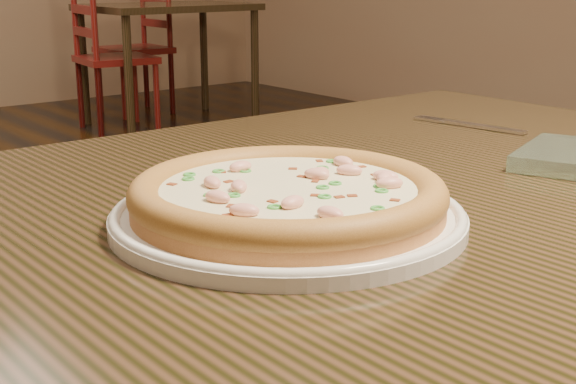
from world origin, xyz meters
TOP-DOWN VIEW (x-y plane):
  - hero_table at (-0.10, -0.69)m, footprint 1.20×0.80m
  - plate at (-0.22, -0.74)m, footprint 0.31×0.31m
  - pizza at (-0.22, -0.74)m, footprint 0.28×0.28m
  - fork at (0.26, -0.56)m, footprint 0.04×0.18m
  - bg_table_right at (1.98, 3.21)m, footprint 1.00×0.70m
  - chair_c at (1.56, 3.23)m, footprint 0.47×0.47m
  - chair_d at (2.03, 3.68)m, footprint 0.42×0.42m

SIDE VIEW (x-z plane):
  - chair_c at x=1.56m, z-range -0.04..0.91m
  - chair_d at x=2.03m, z-range -0.04..0.91m
  - hero_table at x=-0.10m, z-range 0.28..1.03m
  - bg_table_right at x=1.98m, z-range 0.28..1.03m
  - fork at x=0.26m, z-range 0.75..0.75m
  - plate at x=-0.22m, z-range 0.75..0.77m
  - pizza at x=-0.22m, z-range 0.76..0.79m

